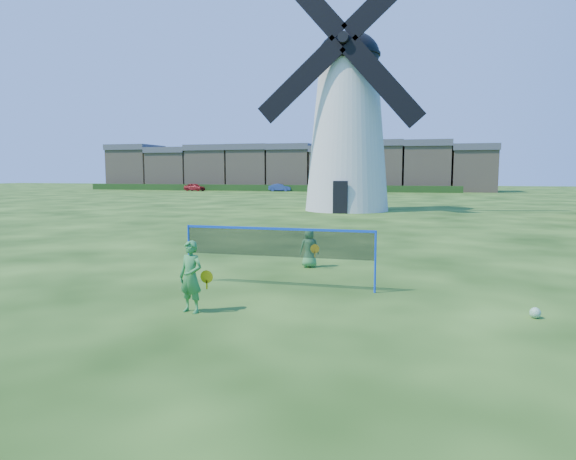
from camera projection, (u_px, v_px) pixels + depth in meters
The scene contains 10 objects.
ground at pixel (275, 292), 12.59m from camera, with size 220.00×220.00×0.00m, color black.
windmill at pixel (348, 122), 38.86m from camera, with size 12.86×6.45×18.88m.
badminton_net at pixel (277, 243), 13.00m from camera, with size 5.05×0.05×1.55m.
player_girl at pixel (191, 277), 10.66m from camera, with size 0.73×0.49×1.53m.
player_boy at pixel (309, 248), 15.80m from camera, with size 0.70×0.53×1.22m.
play_ball at pixel (535, 313), 10.30m from camera, with size 0.22×0.22×0.22m, color green.
terraced_houses at pixel (287, 167), 86.17m from camera, with size 66.29×8.40×8.06m.
hedge at pixel (261, 188), 81.54m from camera, with size 62.00×0.80×1.00m, color #193814.
car_left at pixel (195, 187), 81.50m from camera, with size 1.47×3.65×1.24m, color maroon.
car_right at pixel (280, 188), 80.38m from camera, with size 1.24×3.57×1.18m, color navy.
Camera 1 is at (3.51, -11.83, 2.95)m, focal length 31.56 mm.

